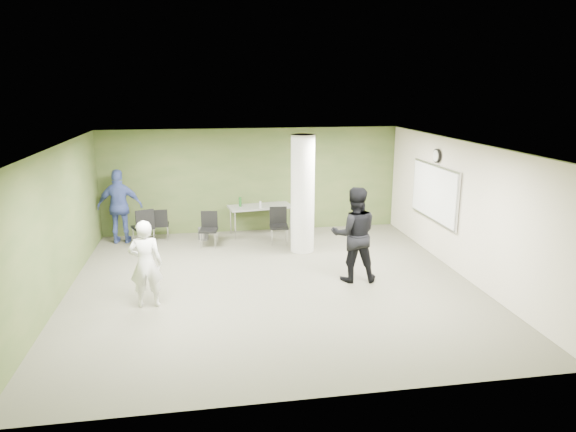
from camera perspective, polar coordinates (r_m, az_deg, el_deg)
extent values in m
plane|color=#5B5A48|center=(10.48, -1.73, -7.48)|extent=(8.00, 8.00, 0.00)
plane|color=white|center=(9.80, -1.86, 7.91)|extent=(8.00, 8.00, 0.00)
cube|color=#3E5528|center=(13.94, -3.99, 3.97)|extent=(8.00, 2.80, 0.02)
cube|color=#3E5528|center=(10.33, -24.36, -0.94)|extent=(0.02, 8.00, 2.80)
cube|color=beige|center=(11.28, 18.79, 0.77)|extent=(0.02, 8.00, 2.80)
cylinder|color=silver|center=(12.13, 1.64, 2.45)|extent=(0.56, 0.56, 2.80)
cube|color=silver|center=(12.27, 15.94, 2.51)|extent=(0.04, 2.30, 1.30)
cube|color=white|center=(12.26, 15.84, 2.51)|extent=(0.02, 2.20, 1.20)
cylinder|color=black|center=(12.13, 16.22, 6.44)|extent=(0.05, 0.32, 0.32)
cylinder|color=white|center=(12.12, 16.09, 6.45)|extent=(0.02, 0.26, 0.26)
cube|color=gray|center=(13.64, -3.11, 1.05)|extent=(1.75, 0.96, 0.04)
cylinder|color=silver|center=(13.30, -5.89, -1.11)|extent=(0.04, 0.04, 0.75)
cylinder|color=silver|center=(13.67, 0.27, -0.61)|extent=(0.04, 0.04, 0.75)
cylinder|color=silver|center=(13.85, -6.39, -0.50)|extent=(0.04, 0.04, 0.75)
cylinder|color=silver|center=(14.21, -0.46, -0.03)|extent=(0.04, 0.04, 0.75)
cylinder|color=#1D561C|center=(13.56, -5.34, 1.57)|extent=(0.07, 0.07, 0.25)
cylinder|color=#B2B2B7|center=(13.37, -3.09, 1.27)|extent=(0.06, 0.06, 0.18)
cylinder|color=#4C4C4C|center=(13.52, -9.39, -1.93)|extent=(0.27, 0.27, 0.31)
cube|color=black|center=(13.27, -15.83, -1.22)|extent=(0.63, 0.63, 0.05)
cube|color=black|center=(13.01, -15.62, -0.34)|extent=(0.43, 0.22, 0.46)
cylinder|color=silver|center=(13.57, -15.22, -1.90)|extent=(0.02, 0.02, 0.44)
cylinder|color=silver|center=(13.47, -16.81, -2.14)|extent=(0.02, 0.02, 0.44)
cylinder|color=silver|center=(13.21, -14.69, -2.30)|extent=(0.02, 0.02, 0.44)
cylinder|color=silver|center=(13.10, -16.32, -2.55)|extent=(0.02, 0.02, 0.44)
cube|color=black|center=(13.63, -13.99, -0.93)|extent=(0.43, 0.43, 0.05)
cube|color=black|center=(13.38, -14.09, -0.19)|extent=(0.40, 0.05, 0.41)
cylinder|color=silver|center=(13.84, -13.19, -1.57)|extent=(0.02, 0.02, 0.39)
cylinder|color=silver|center=(13.86, -14.62, -1.63)|extent=(0.02, 0.02, 0.39)
cylinder|color=silver|center=(13.50, -13.24, -1.97)|extent=(0.02, 0.02, 0.39)
cylinder|color=silver|center=(13.53, -14.71, -2.03)|extent=(0.02, 0.02, 0.39)
cube|color=black|center=(12.82, -8.82, -1.58)|extent=(0.49, 0.49, 0.05)
cube|color=black|center=(12.95, -8.74, -0.35)|extent=(0.41, 0.10, 0.42)
cylinder|color=silver|center=(12.74, -9.68, -2.75)|extent=(0.02, 0.02, 0.40)
cylinder|color=silver|center=(12.69, -8.10, -2.75)|extent=(0.02, 0.02, 0.40)
cylinder|color=silver|center=(13.08, -9.44, -2.29)|extent=(0.02, 0.02, 0.40)
cylinder|color=silver|center=(13.03, -7.90, -2.30)|extent=(0.02, 0.02, 0.40)
cube|color=black|center=(12.90, -1.02, -1.20)|extent=(0.48, 0.48, 0.05)
cube|color=black|center=(13.03, -1.10, 0.09)|extent=(0.44, 0.07, 0.44)
cylinder|color=silver|center=(12.77, -1.79, -2.45)|extent=(0.02, 0.02, 0.42)
cylinder|color=silver|center=(12.80, -0.11, -2.41)|extent=(0.02, 0.02, 0.42)
cylinder|color=silver|center=(13.13, -1.90, -1.98)|extent=(0.02, 0.02, 0.42)
cylinder|color=silver|center=(13.15, -0.27, -1.94)|extent=(0.02, 0.02, 0.42)
imported|color=white|center=(9.51, -15.52, -5.16)|extent=(0.60, 0.40, 1.61)
imported|color=black|center=(10.43, 7.37, -2.05)|extent=(1.03, 0.84, 1.95)
imported|color=#3C4D96|center=(13.55, -18.17, 1.01)|extent=(1.13, 0.53, 1.89)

